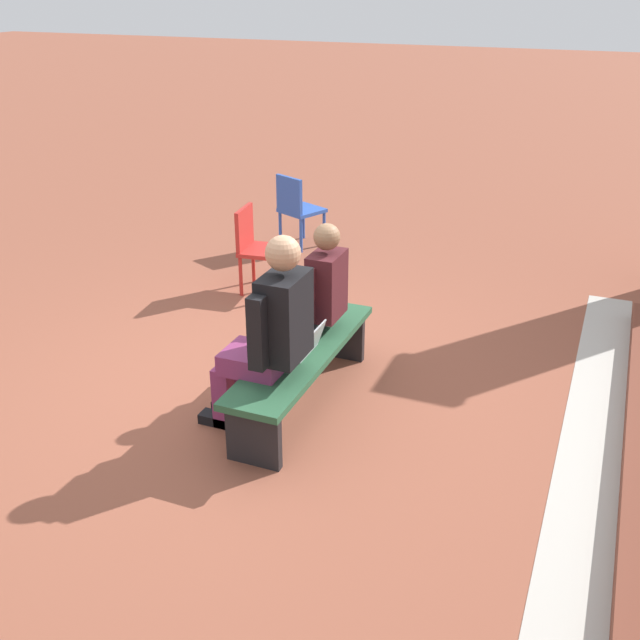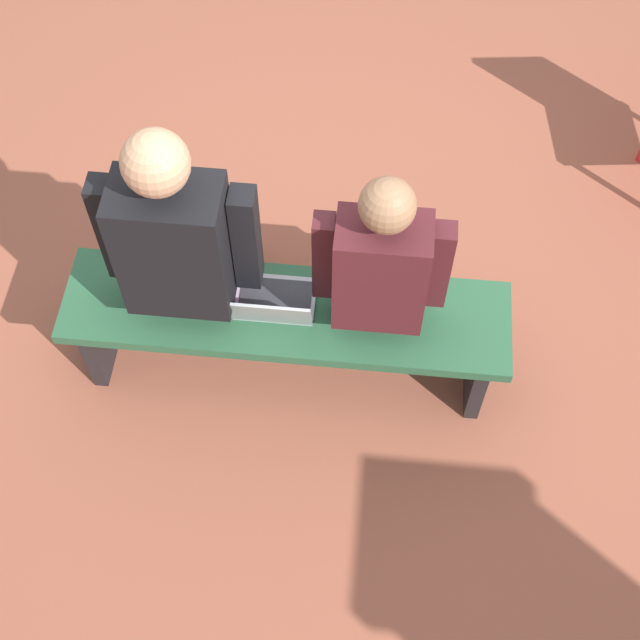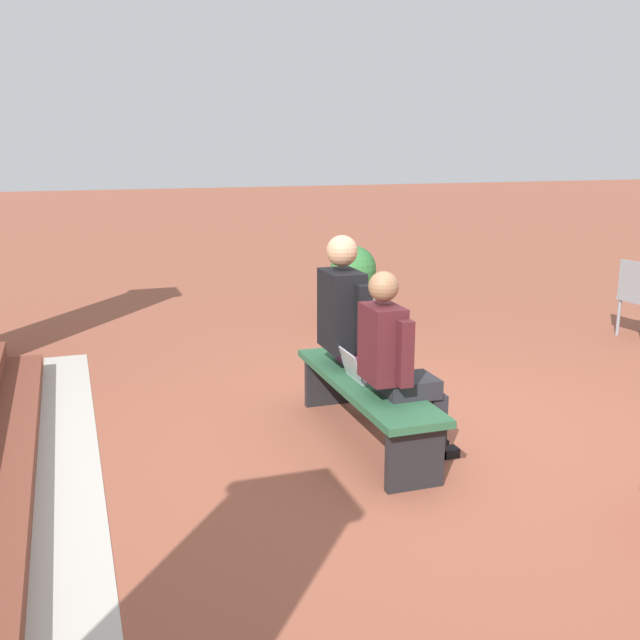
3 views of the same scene
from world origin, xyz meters
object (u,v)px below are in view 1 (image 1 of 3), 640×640
object	(u,v)px
bench	(303,361)
person_adult	(269,331)
plastic_chair_mid_courtyard	(297,206)
person_student	(314,298)
plastic_chair_by_pillar	(256,244)
laptop	(302,346)

from	to	relation	value
bench	person_adult	bearing A→B (deg)	-10.65
bench	plastic_chair_mid_courtyard	distance (m)	3.51
person_student	person_adult	world-z (taller)	person_adult
person_adult	plastic_chair_by_pillar	xyz separation A→B (m)	(-2.23, -1.23, -0.27)
person_student	laptop	world-z (taller)	person_student
person_adult	plastic_chair_by_pillar	bearing A→B (deg)	-151.18
person_student	plastic_chair_mid_courtyard	distance (m)	3.16
bench	person_student	size ratio (longest dim) A/B	1.40
laptop	plastic_chair_mid_courtyard	world-z (taller)	plastic_chair_mid_courtyard
person_student	person_adult	xyz separation A→B (m)	(0.75, -0.01, 0.06)
plastic_chair_by_pillar	bench	bearing A→B (deg)	35.14
person_student	plastic_chair_by_pillar	xyz separation A→B (m)	(-1.48, -1.23, -0.21)
bench	laptop	distance (m)	0.15
plastic_chair_mid_courtyard	person_adult	bearing A→B (deg)	21.11
bench	laptop	bearing A→B (deg)	15.14
person_student	person_adult	distance (m)	0.75
person_adult	plastic_chair_mid_courtyard	world-z (taller)	person_adult
plastic_chair_by_pillar	person_student	bearing A→B (deg)	39.79
person_student	person_adult	size ratio (longest dim) A/B	0.90
person_student	laptop	xyz separation A→B (m)	(0.41, 0.08, -0.19)
person_student	plastic_chair_by_pillar	bearing A→B (deg)	-140.21
plastic_chair_mid_courtyard	plastic_chair_by_pillar	distance (m)	1.35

